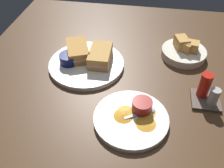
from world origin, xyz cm
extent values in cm
cube|color=#4C331E|center=(0.00, 0.00, -1.50)|extent=(110.00, 110.00, 3.00)
cylinder|color=white|center=(-1.11, -12.30, 0.80)|extent=(28.09, 28.09, 1.60)
cube|color=tan|center=(-2.90, -7.27, 4.00)|extent=(13.21, 7.97, 4.80)
cube|color=#DB938E|center=(-2.90, -7.27, 4.00)|extent=(13.45, 7.37, 0.80)
cube|color=#C68C42|center=(-4.56, -16.36, 4.00)|extent=(14.89, 11.86, 4.80)
cube|color=#DB938E|center=(-4.56, -16.36, 4.00)|extent=(14.90, 11.40, 0.80)
cylinder|color=#0C144C|center=(0.06, -18.51, 3.37)|extent=(6.90, 6.90, 3.55)
cylinder|color=black|center=(0.06, -18.51, 4.75)|extent=(5.66, 5.66, 0.60)
cube|color=silver|center=(0.83, -8.84, 1.85)|extent=(1.23, 5.55, 0.40)
ellipsoid|color=silver|center=(0.39, -14.32, 2.00)|extent=(2.45, 3.36, 0.80)
cylinder|color=white|center=(22.36, 7.00, 0.80)|extent=(22.35, 22.35, 1.60)
cylinder|color=maroon|center=(19.01, 9.79, 3.38)|extent=(6.08, 6.08, 3.55)
cylinder|color=olive|center=(19.01, 9.79, 4.75)|extent=(4.99, 4.99, 0.60)
cube|color=silver|center=(22.06, 7.52, 1.85)|extent=(3.43, 5.17, 0.40)
ellipsoid|color=silver|center=(19.32, 12.29, 2.00)|extent=(3.50, 3.87, 0.80)
cone|color=gold|center=(19.82, 11.11, 1.90)|extent=(7.90, 7.90, 0.60)
cone|color=gold|center=(20.78, 5.21, 1.90)|extent=(7.06, 7.06, 0.60)
cone|color=orange|center=(22.31, 4.67, 1.90)|extent=(7.60, 7.60, 0.60)
cone|color=gold|center=(24.18, 11.38, 1.90)|extent=(7.94, 7.94, 0.60)
cylinder|color=silver|center=(-13.26, 23.91, 1.50)|extent=(17.19, 17.19, 3.00)
cube|color=tan|center=(-13.36, 24.02, 4.84)|extent=(7.23, 7.42, 3.68)
cube|color=tan|center=(-13.22, 25.80, 4.92)|extent=(5.45, 6.72, 3.84)
cube|color=tan|center=(-14.79, 22.48, 5.18)|extent=(7.09, 6.08, 4.36)
cube|color=brown|center=(10.63, 29.80, 0.50)|extent=(9.00, 9.00, 1.00)
cylinder|color=red|center=(8.83, 28.60, 5.25)|extent=(3.60, 3.60, 8.50)
cylinder|color=#B2B2B2|center=(12.43, 31.20, 4.00)|extent=(3.00, 3.00, 6.00)
camera|label=1|loc=(68.60, 8.87, 57.34)|focal=39.00mm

